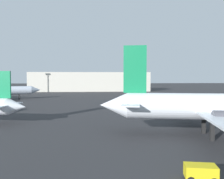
# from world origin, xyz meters

# --- Properties ---
(airplane_at_gate) EXTENTS (32.22, 25.25, 12.53)m
(airplane_at_gate) POSITION_xyz_m (19.27, 21.68, 4.14)
(airplane_at_gate) COLOR silver
(airplane_at_gate) RESTS_ON ground_plane
(baggage_cart) EXTENTS (2.61, 1.80, 1.30)m
(baggage_cart) POSITION_xyz_m (11.25, 8.95, 0.76)
(baggage_cart) COLOR gold
(baggage_cart) RESTS_ON ground_plane
(terminal_building) EXTENTS (68.40, 20.19, 10.97)m
(terminal_building) POSITION_xyz_m (0.48, 129.96, 5.49)
(terminal_building) COLOR beige
(terminal_building) RESTS_ON ground_plane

